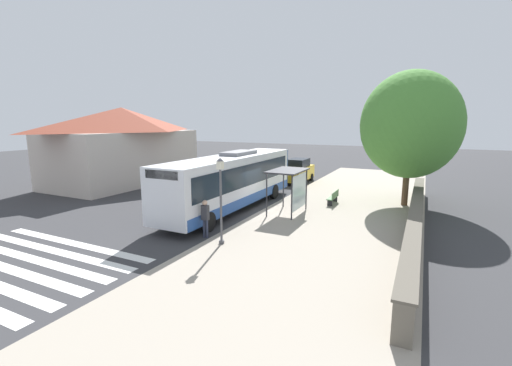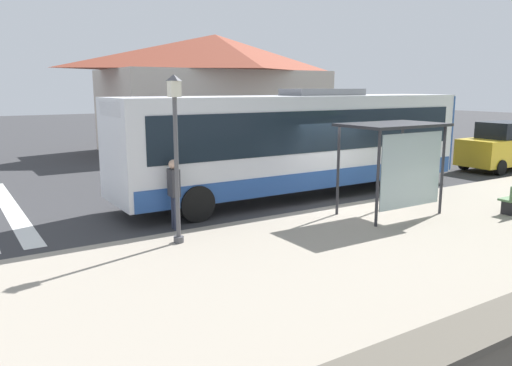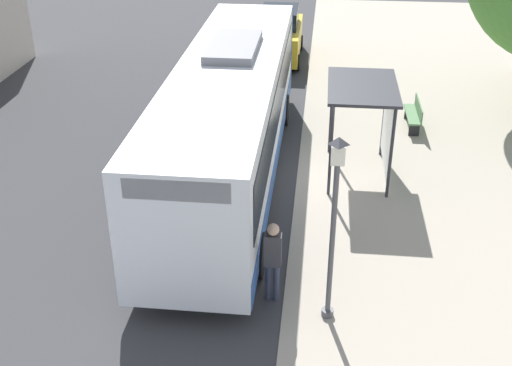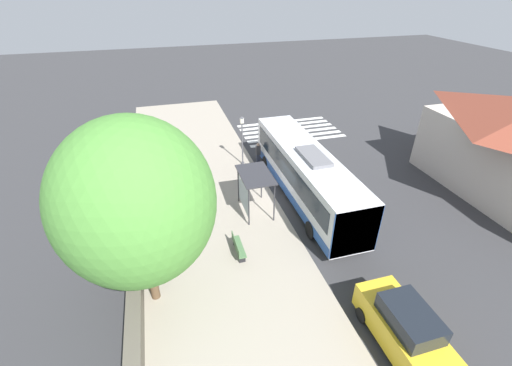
{
  "view_description": "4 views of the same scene",
  "coord_description": "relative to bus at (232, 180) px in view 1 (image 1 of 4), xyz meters",
  "views": [
    {
      "loc": [
        -8.69,
        18.17,
        5.39
      ],
      "look_at": [
        -0.19,
        0.91,
        1.91
      ],
      "focal_mm": 24.0,
      "sensor_mm": 36.0,
      "label": 1
    },
    {
      "loc": [
        -11.28,
        10.28,
        3.57
      ],
      "look_at": [
        -0.05,
        3.14,
        1.02
      ],
      "focal_mm": 35.0,
      "sensor_mm": 36.0,
      "label": 2
    },
    {
      "loc": [
        -0.55,
        15.74,
        8.31
      ],
      "look_at": [
        0.93,
        2.02,
        0.83
      ],
      "focal_mm": 45.0,
      "sensor_mm": 36.0,
      "label": 3
    },
    {
      "loc": [
        -6.35,
        -16.94,
        12.42
      ],
      "look_at": [
        -1.35,
        0.5,
        1.45
      ],
      "focal_mm": 24.0,
      "sensor_mm": 36.0,
      "label": 4
    }
  ],
  "objects": [
    {
      "name": "stone_wall",
      "position": [
        -10.36,
        -0.24,
        -1.22
      ],
      "size": [
        0.6,
        20.0,
        1.21
      ],
      "color": "#6B6356",
      "rests_on": "ground"
    },
    {
      "name": "sidewalk_plaza",
      "position": [
        -6.31,
        -0.24,
        -1.82
      ],
      "size": [
        9.0,
        44.0,
        0.02
      ],
      "color": "#9E9384",
      "rests_on": "ground"
    },
    {
      "name": "pedestrian",
      "position": [
        -1.58,
        5.18,
        -0.76
      ],
      "size": [
        0.34,
        0.24,
        1.81
      ],
      "color": "#2D3347",
      "rests_on": "ground"
    },
    {
      "name": "bench",
      "position": [
        -5.36,
        -4.03,
        -1.35
      ],
      "size": [
        0.4,
        1.74,
        0.88
      ],
      "color": "#4C7247",
      "rests_on": "ground"
    },
    {
      "name": "ground_plane",
      "position": [
        -1.81,
        -0.24,
        -1.83
      ],
      "size": [
        120.0,
        120.0,
        0.0
      ],
      "primitive_type": "plane",
      "color": "#353538",
      "rests_on": "ground"
    },
    {
      "name": "street_lamp_near",
      "position": [
        -2.7,
        5.58,
        0.47
      ],
      "size": [
        0.28,
        0.28,
        3.86
      ],
      "color": "#4C4C51",
      "rests_on": "ground"
    },
    {
      "name": "bus_shelter",
      "position": [
        -3.6,
        -0.58,
        0.33
      ],
      "size": [
        1.81,
        2.86,
        2.6
      ],
      "color": "#2D2D33",
      "rests_on": "ground"
    },
    {
      "name": "background_building",
      "position": [
        13.2,
        -3.87,
        1.55
      ],
      "size": [
        7.22,
        12.99,
        6.57
      ],
      "color": "beige",
      "rests_on": "ground"
    },
    {
      "name": "bus",
      "position": [
        0.0,
        0.0,
        0.0
      ],
      "size": [
        2.66,
        12.47,
        3.53
      ],
      "color": "silver",
      "rests_on": "ground"
    },
    {
      "name": "shade_tree",
      "position": [
        -9.59,
        -5.76,
        3.33
      ],
      "size": [
        6.07,
        6.07,
        8.51
      ],
      "color": "brown",
      "rests_on": "ground"
    },
    {
      "name": "crosswalk_stripes",
      "position": [
        3.19,
        10.84,
        -1.83
      ],
      "size": [
        9.0,
        5.25,
        0.01
      ],
      "color": "silver",
      "rests_on": "ground"
    },
    {
      "name": "parked_car_behind_bus",
      "position": [
        -0.49,
        -10.84,
        -0.82
      ],
      "size": [
        1.89,
        4.34,
        2.1
      ],
      "color": "gold",
      "rests_on": "ground"
    }
  ]
}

